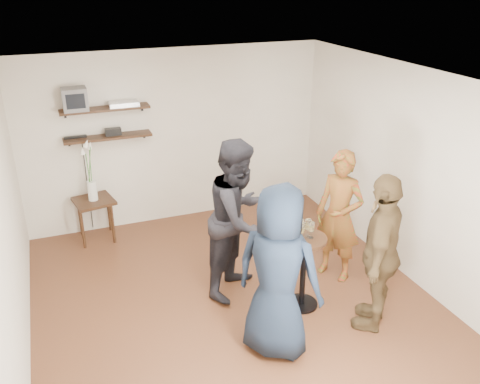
# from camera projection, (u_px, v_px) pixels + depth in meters

# --- Properties ---
(room) EXTENTS (4.58, 5.08, 2.68)m
(room) POSITION_uv_depth(u_px,v_px,m) (235.00, 203.00, 5.42)
(room) COLOR #462316
(room) RESTS_ON ground
(shelf_upper) EXTENTS (1.20, 0.25, 0.04)m
(shelf_upper) POSITION_uv_depth(u_px,v_px,m) (105.00, 109.00, 6.90)
(shelf_upper) COLOR black
(shelf_upper) RESTS_ON room
(shelf_lower) EXTENTS (1.20, 0.25, 0.04)m
(shelf_lower) POSITION_uv_depth(u_px,v_px,m) (108.00, 137.00, 7.06)
(shelf_lower) COLOR black
(shelf_lower) RESTS_ON room
(crt_monitor) EXTENTS (0.32, 0.30, 0.30)m
(crt_monitor) POSITION_uv_depth(u_px,v_px,m) (75.00, 99.00, 6.71)
(crt_monitor) COLOR #59595B
(crt_monitor) RESTS_ON shelf_upper
(dvd_deck) EXTENTS (0.40, 0.24, 0.06)m
(dvd_deck) POSITION_uv_depth(u_px,v_px,m) (124.00, 104.00, 6.96)
(dvd_deck) COLOR silver
(dvd_deck) RESTS_ON shelf_upper
(radio) EXTENTS (0.22, 0.10, 0.10)m
(radio) POSITION_uv_depth(u_px,v_px,m) (113.00, 132.00, 7.06)
(radio) COLOR black
(radio) RESTS_ON shelf_lower
(power_strip) EXTENTS (0.30, 0.05, 0.03)m
(power_strip) POSITION_uv_depth(u_px,v_px,m) (75.00, 137.00, 6.95)
(power_strip) COLOR black
(power_strip) RESTS_ON shelf_lower
(side_table) EXTENTS (0.60, 0.60, 0.62)m
(side_table) POSITION_uv_depth(u_px,v_px,m) (94.00, 206.00, 7.18)
(side_table) COLOR black
(side_table) RESTS_ON room
(vase_lilies) EXTENTS (0.19, 0.19, 0.91)m
(vase_lilies) POSITION_uv_depth(u_px,v_px,m) (91.00, 181.00, 7.02)
(vase_lilies) COLOR silver
(vase_lilies) RESTS_ON side_table
(drinks_table) EXTENTS (0.49, 0.49, 0.89)m
(drinks_table) POSITION_uv_depth(u_px,v_px,m) (304.00, 262.00, 5.70)
(drinks_table) COLOR black
(drinks_table) RESTS_ON room
(wine_glass_fl) EXTENTS (0.07, 0.07, 0.21)m
(wine_glass_fl) POSITION_uv_depth(u_px,v_px,m) (301.00, 228.00, 5.45)
(wine_glass_fl) COLOR silver
(wine_glass_fl) RESTS_ON drinks_table
(wine_glass_fr) EXTENTS (0.06, 0.06, 0.19)m
(wine_glass_fr) POSITION_uv_depth(u_px,v_px,m) (312.00, 227.00, 5.50)
(wine_glass_fr) COLOR silver
(wine_glass_fr) RESTS_ON drinks_table
(wine_glass_bl) EXTENTS (0.06, 0.06, 0.19)m
(wine_glass_bl) POSITION_uv_depth(u_px,v_px,m) (301.00, 225.00, 5.56)
(wine_glass_bl) COLOR silver
(wine_glass_bl) RESTS_ON drinks_table
(wine_glass_br) EXTENTS (0.07, 0.07, 0.21)m
(wine_glass_br) POSITION_uv_depth(u_px,v_px,m) (308.00, 225.00, 5.53)
(wine_glass_br) COLOR silver
(wine_glass_br) RESTS_ON drinks_table
(person_plaid) EXTENTS (0.66, 0.72, 1.66)m
(person_plaid) POSITION_uv_depth(u_px,v_px,m) (339.00, 216.00, 6.18)
(person_plaid) COLOR #B51914
(person_plaid) RESTS_ON room
(person_dark) EXTENTS (1.17, 1.15, 1.90)m
(person_dark) POSITION_uv_depth(u_px,v_px,m) (239.00, 218.00, 5.87)
(person_dark) COLOR black
(person_dark) RESTS_ON room
(person_navy) EXTENTS (1.03, 1.04, 1.82)m
(person_navy) POSITION_uv_depth(u_px,v_px,m) (278.00, 273.00, 4.89)
(person_navy) COLOR black
(person_navy) RESTS_ON room
(person_brown) EXTENTS (1.03, 1.04, 1.77)m
(person_brown) POSITION_uv_depth(u_px,v_px,m) (381.00, 253.00, 5.28)
(person_brown) COLOR #4E3921
(person_brown) RESTS_ON room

